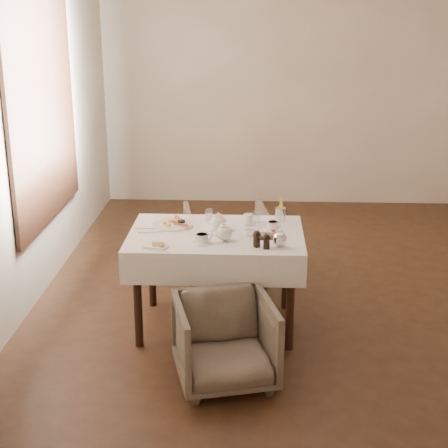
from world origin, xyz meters
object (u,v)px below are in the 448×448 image
armchair_near (225,342)px  teapot_centre (218,221)px  armchair_far (227,245)px  table (216,248)px  breakfast_plate (173,224)px

armchair_near → teapot_centre: (-0.09, 0.88, 0.53)m
armchair_near → armchair_far: bearing=77.6°
table → teapot_centre: 0.20m
armchair_far → breakfast_plate: (-0.37, -0.73, 0.43)m
breakfast_plate → teapot_centre: teapot_centre is taller
armchair_near → breakfast_plate: 1.15m
table → breakfast_plate: size_ratio=4.20×
armchair_near → table: bearing=82.8°
armchair_near → teapot_centre: teapot_centre is taller
table → armchair_far: (0.04, 0.89, -0.31)m
table → armchair_near: (0.10, -0.79, -0.35)m
breakfast_plate → teapot_centre: bearing=-15.4°
table → teapot_centre: (0.01, 0.09, 0.18)m
armchair_near → teapot_centre: size_ratio=3.94×
table → armchair_near: size_ratio=2.02×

